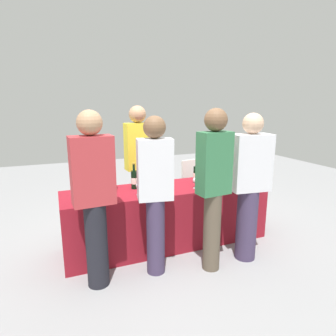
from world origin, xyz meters
The scene contains 17 objects.
ground_plane centered at (0.00, 0.00, 0.00)m, with size 12.00×12.00×0.00m, color gray.
tasting_table centered at (0.00, 0.00, 0.38)m, with size 2.59×0.68×0.76m, color maroon.
wine_bottle_0 centered at (-0.66, 0.17, 0.87)m, with size 0.08×0.08×0.30m.
wine_bottle_1 centered at (-0.41, 0.11, 0.87)m, with size 0.08×0.08×0.33m.
wine_bottle_2 centered at (-0.25, 0.08, 0.87)m, with size 0.07×0.07×0.31m.
wine_bottle_3 centered at (-0.13, 0.17, 0.88)m, with size 0.07×0.07×0.34m.
wine_bottle_4 centered at (0.43, 0.07, 0.87)m, with size 0.08×0.08×0.31m.
wine_bottle_5 centered at (0.95, 0.14, 0.86)m, with size 0.07×0.07×0.30m.
wine_glass_0 centered at (-0.42, -0.15, 0.86)m, with size 0.07×0.07×0.14m.
wine_glass_1 centered at (0.31, -0.16, 0.85)m, with size 0.08×0.08×0.14m.
wine_glass_2 centered at (0.75, -0.14, 0.87)m, with size 0.08×0.08×0.15m.
server_pouring centered at (-0.20, 0.63, 0.99)m, with size 0.37×0.24×1.76m.
guest_0 centered at (-0.98, -0.56, 0.95)m, with size 0.40×0.24×1.74m.
guest_1 centered at (-0.37, -0.57, 0.93)m, with size 0.38×0.25×1.68m.
guest_2 centered at (0.22, -0.73, 0.98)m, with size 0.36×0.23×1.75m.
guest_3 centered at (0.71, -0.68, 0.91)m, with size 0.46×0.29×1.69m.
menu_board centered at (0.82, 0.92, 0.45)m, with size 0.48×0.03×0.89m, color white.
Camera 1 is at (-1.28, -3.21, 1.79)m, focal length 30.60 mm.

